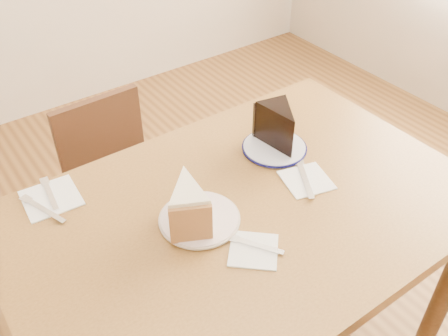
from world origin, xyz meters
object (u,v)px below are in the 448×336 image
at_px(chair_far, 123,193).
at_px(chocolate_cake, 281,130).
at_px(plate_navy, 274,148).
at_px(table, 244,233).
at_px(plate_cream, 200,219).
at_px(carrot_cake, 188,203).

relative_size(chair_far, chocolate_cake, 5.51).
distance_m(plate_navy, chocolate_cake, 0.06).
height_order(table, chocolate_cake, chocolate_cake).
bearing_deg(plate_cream, carrot_cake, 149.47).
height_order(chair_far, plate_navy, plate_navy).
relative_size(plate_cream, chocolate_cake, 1.40).
bearing_deg(plate_cream, table, -11.23).
bearing_deg(carrot_cake, plate_navy, 42.52).
height_order(chair_far, carrot_cake, carrot_cake).
bearing_deg(carrot_cake, table, 11.78).
bearing_deg(table, plate_cream, 168.77).
bearing_deg(plate_navy, table, -146.63).
height_order(plate_cream, carrot_cake, carrot_cake).
height_order(plate_cream, chocolate_cake, chocolate_cake).
bearing_deg(carrot_cake, plate_cream, -4.18).
bearing_deg(chocolate_cake, carrot_cake, 26.45).
xyz_separation_m(plate_navy, carrot_cake, (-0.36, -0.11, 0.06)).
bearing_deg(chair_far, plate_navy, 123.89).
relative_size(table, plate_navy, 6.61).
distance_m(table, plate_cream, 0.16).
height_order(chair_far, plate_cream, plate_cream).
distance_m(table, carrot_cake, 0.22).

